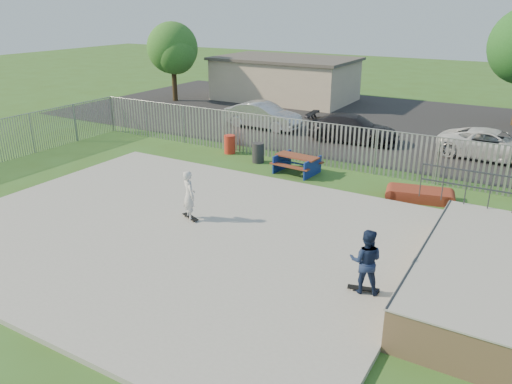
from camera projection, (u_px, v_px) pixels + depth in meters
The scene contains 18 objects.
ground at pixel (178, 233), 16.23m from camera, with size 120.00×120.00×0.00m, color #375C1F.
concrete_slab at pixel (178, 230), 16.21m from camera, with size 15.00×12.00×0.15m, color #999994.
quarter_pipe at pixel (504, 280), 12.38m from camera, with size 5.50×7.05×2.19m.
fence at pixel (273, 170), 19.10m from camera, with size 26.04×16.02×2.00m.
picnic_table at pixel (297, 164), 21.82m from camera, with size 2.01×1.70×0.79m.
funbox at pixel (420, 195), 18.87m from camera, with size 2.28×1.48×0.42m.
trash_bin_red at pixel (230, 144), 24.68m from camera, with size 0.55×0.55×0.91m, color #B52A1B.
trash_bin_grey at pixel (258, 153), 23.25m from camera, with size 0.56×0.56×0.93m, color #27272A.
parking_lot at pixel (368, 121), 31.55m from camera, with size 40.00×18.00×0.02m, color black.
car_silver at pixel (263, 115), 29.50m from camera, with size 1.61×4.61×1.52m, color #BDBCC2.
car_dark at pixel (352, 128), 26.63m from camera, with size 2.01×4.93×1.43m, color black.
car_white at pixel (493, 145), 23.62m from camera, with size 2.29×4.98×1.38m, color silver.
building at pixel (285, 79), 38.00m from camera, with size 10.40×6.40×3.20m.
tree_left at pixel (173, 48), 36.81m from camera, with size 3.75×3.75×5.79m.
skateboard_a at pixel (363, 289), 12.66m from camera, with size 0.82×0.39×0.08m.
skateboard_b at pixel (190, 217), 16.91m from camera, with size 0.81×0.50×0.08m.
skater_navy at pixel (366, 261), 12.37m from camera, with size 0.83×0.64×1.70m, color #142140.
skater_white at pixel (189, 195), 16.62m from camera, with size 0.62×0.41×1.70m, color silver.
Camera 1 is at (9.63, -11.40, 6.99)m, focal length 35.00 mm.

